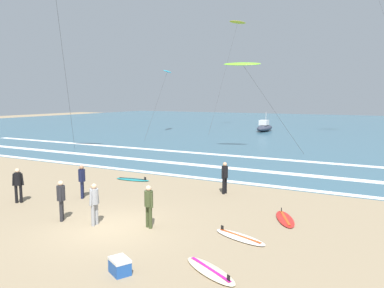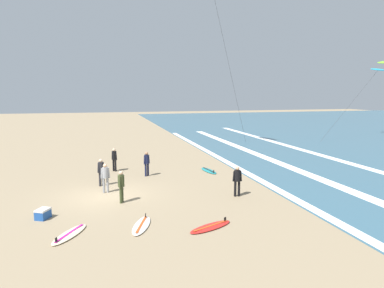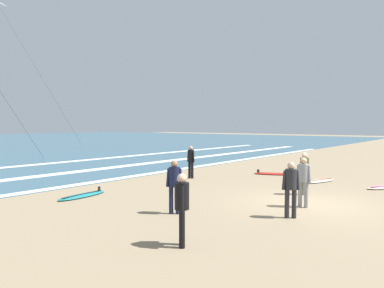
% 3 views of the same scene
% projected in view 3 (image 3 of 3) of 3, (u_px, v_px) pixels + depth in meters
% --- Properties ---
extents(ground_plane, '(160.00, 160.00, 0.00)m').
position_uv_depth(ground_plane, '(308.00, 203.00, 11.76)').
color(ground_plane, '#937F60').
extents(wave_foam_shoreline, '(52.96, 0.55, 0.01)m').
position_uv_depth(wave_foam_shoreline, '(118.00, 178.00, 17.12)').
color(wave_foam_shoreline, white).
rests_on(wave_foam_shoreline, ocean_surface).
extents(wave_foam_mid_break, '(56.66, 0.86, 0.01)m').
position_uv_depth(wave_foam_mid_break, '(88.00, 170.00, 20.16)').
color(wave_foam_mid_break, white).
rests_on(wave_foam_mid_break, ocean_surface).
extents(wave_foam_outer_break, '(59.69, 0.80, 0.01)m').
position_uv_depth(wave_foam_outer_break, '(9.00, 167.00, 21.69)').
color(wave_foam_outer_break, white).
rests_on(wave_foam_outer_break, ocean_surface).
extents(surfer_background_far, '(0.32, 0.52, 1.60)m').
position_uv_depth(surfer_background_far, '(191.00, 159.00, 17.24)').
color(surfer_background_far, black).
rests_on(surfer_background_far, ground).
extents(surfer_left_far, '(0.38, 0.46, 1.60)m').
position_uv_depth(surfer_left_far, '(291.00, 185.00, 9.87)').
color(surfer_left_far, '#232328').
rests_on(surfer_left_far, ground).
extents(surfer_foreground_main, '(0.36, 0.47, 1.60)m').
position_uv_depth(surfer_foreground_main, '(174.00, 182.00, 10.34)').
color(surfer_foreground_main, '#141938').
rests_on(surfer_foreground_main, ground).
extents(surfer_mid_group, '(0.32, 0.51, 1.60)m').
position_uv_depth(surfer_mid_group, '(303.00, 178.00, 11.17)').
color(surfer_mid_group, gray).
rests_on(surfer_mid_group, ground).
extents(surfer_left_near, '(0.50, 0.32, 1.60)m').
position_uv_depth(surfer_left_near, '(304.00, 170.00, 13.16)').
color(surfer_left_near, '#384223').
rests_on(surfer_left_near, ground).
extents(surfer_right_near, '(0.44, 0.40, 1.60)m').
position_uv_depth(surfer_right_near, '(182.00, 203.00, 7.56)').
color(surfer_right_near, black).
rests_on(surfer_right_near, ground).
extents(surfboard_near_water, '(1.43, 2.16, 0.25)m').
position_uv_depth(surfboard_near_water, '(274.00, 174.00, 18.53)').
color(surfboard_near_water, red).
rests_on(surfboard_near_water, ground).
extents(surfboard_left_pile, '(2.16, 0.85, 0.25)m').
position_uv_depth(surfboard_left_pile, '(83.00, 195.00, 12.88)').
color(surfboard_left_pile, teal).
rests_on(surfboard_left_pile, ground).
extents(surfboard_right_spare, '(2.18, 1.25, 0.25)m').
position_uv_depth(surfboard_right_spare, '(319.00, 181.00, 16.18)').
color(surfboard_right_spare, silver).
rests_on(surfboard_right_spare, ground).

